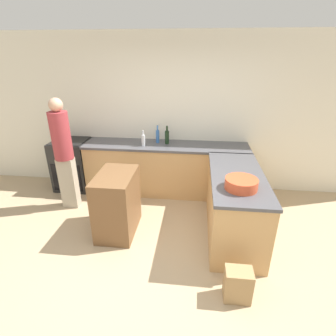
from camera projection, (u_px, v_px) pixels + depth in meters
ground_plane at (147, 265)px, 3.16m from camera, size 14.00×14.00×0.00m
wall_back at (168, 115)px, 4.62m from camera, size 8.00×0.06×2.70m
counter_back at (166, 169)px, 4.68m from camera, size 2.83×0.63×0.91m
counter_peninsula at (234, 204)px, 3.57m from camera, size 0.69×1.63×0.91m
range_oven at (73, 164)px, 4.86m from camera, size 0.63×0.61×0.92m
island_table at (117, 204)px, 3.62m from camera, size 0.49×0.76×0.88m
mixing_bowl at (241, 184)px, 3.01m from camera, size 0.38×0.38×0.13m
vinegar_bottle_clear at (143, 140)px, 4.40m from camera, size 0.07×0.07×0.26m
wine_bottle_dark at (167, 137)px, 4.50m from camera, size 0.07×0.07×0.31m
water_bottle_blue at (158, 136)px, 4.55m from camera, size 0.06×0.06×0.31m
person_by_range at (63, 150)px, 4.01m from camera, size 0.29×0.29×1.77m
paper_bag at (238, 285)px, 2.67m from camera, size 0.28×0.20×0.36m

